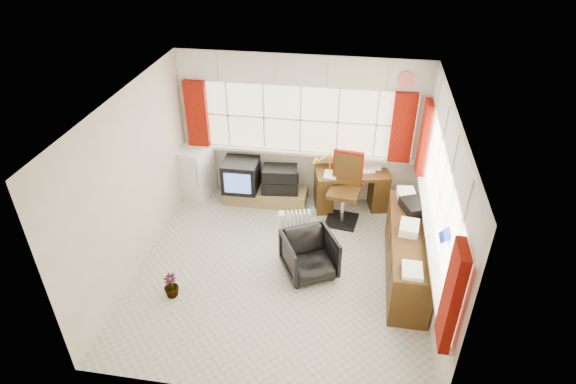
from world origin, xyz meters
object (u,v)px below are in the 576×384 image
at_px(desk, 351,187).
at_px(radiator, 296,232).
at_px(desk_lamp, 330,159).
at_px(credenza, 407,253).
at_px(crt_tv, 241,175).
at_px(office_chair, 309,255).
at_px(tv_bench, 266,195).
at_px(task_chair, 345,185).
at_px(mini_fridge, 195,172).

height_order(desk, radiator, desk).
relative_size(desk, desk_lamp, 3.21).
distance_m(credenza, crt_tv, 3.06).
bearing_deg(crt_tv, credenza, -28.58).
distance_m(desk, radiator, 1.41).
xyz_separation_m(office_chair, credenza, (1.32, 0.17, 0.07)).
xyz_separation_m(desk, radiator, (-0.75, -1.19, -0.13)).
xyz_separation_m(credenza, tv_bench, (-2.28, 1.52, -0.26)).
distance_m(desk_lamp, office_chair, 1.75).
distance_m(desk, tv_bench, 1.46).
xyz_separation_m(desk, credenza, (0.84, -1.60, 0.01)).
xyz_separation_m(credenza, crt_tv, (-2.68, 1.46, 0.12)).
relative_size(desk, crt_tv, 2.20).
bearing_deg(radiator, task_chair, 51.75).
height_order(office_chair, credenza, credenza).
height_order(task_chair, office_chair, task_chair).
xyz_separation_m(task_chair, office_chair, (-0.39, -1.42, -0.30)).
xyz_separation_m(desk_lamp, task_chair, (0.28, -0.20, -0.34)).
bearing_deg(desk, task_chair, -103.99).
bearing_deg(tv_bench, crt_tv, -171.65).
relative_size(desk, tv_bench, 0.92).
bearing_deg(tv_bench, radiator, -58.14).
distance_m(crt_tv, mini_fridge, 0.85).
height_order(desk_lamp, office_chair, desk_lamp).
distance_m(desk, task_chair, 0.43).
bearing_deg(crt_tv, office_chair, -50.12).
distance_m(radiator, mini_fridge, 2.25).
bearing_deg(crt_tv, desk_lamp, -0.28).
relative_size(desk_lamp, tv_bench, 0.29).
height_order(radiator, tv_bench, radiator).
bearing_deg(mini_fridge, desk, 1.19).
height_order(credenza, mini_fridge, mini_fridge).
relative_size(radiator, crt_tv, 1.05).
distance_m(task_chair, credenza, 1.57).
bearing_deg(desk_lamp, crt_tv, 179.72).
bearing_deg(desk, mini_fridge, -178.81).
relative_size(radiator, credenza, 0.30).
xyz_separation_m(office_chair, tv_bench, (-0.96, 1.69, -0.19)).
xyz_separation_m(credenza, mini_fridge, (-3.53, 1.54, 0.06)).
xyz_separation_m(radiator, tv_bench, (-0.69, 1.11, -0.12)).
relative_size(task_chair, tv_bench, 0.83).
bearing_deg(task_chair, desk_lamp, 143.77).
distance_m(office_chair, radiator, 0.64).
distance_m(office_chair, mini_fridge, 2.80).
height_order(task_chair, radiator, task_chair).
height_order(desk, crt_tv, crt_tv).
height_order(desk_lamp, radiator, desk_lamp).
relative_size(tv_bench, crt_tv, 2.40).
xyz_separation_m(tv_bench, mini_fridge, (-1.25, 0.02, 0.33)).
bearing_deg(credenza, tv_bench, 146.30).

